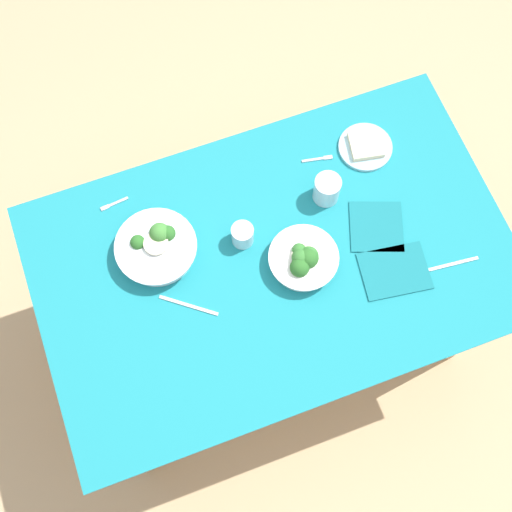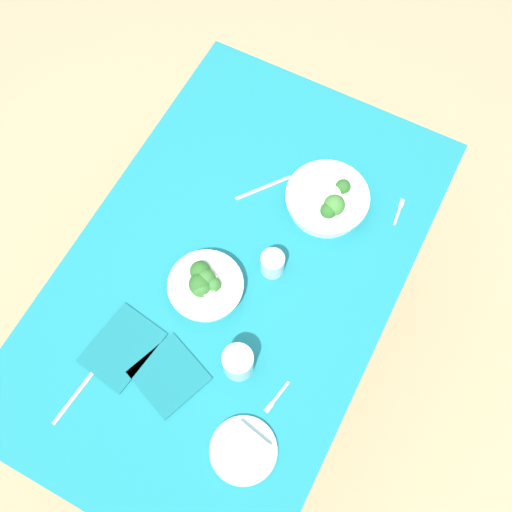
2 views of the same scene
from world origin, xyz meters
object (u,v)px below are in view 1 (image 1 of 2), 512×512
Objects in this scene: table_knife_right at (189,305)px; broccoli_bowl_near at (304,259)px; fork_by_near_bowl at (319,159)px; water_glass_center at (243,235)px; napkin_folded_upper at (395,271)px; fork_by_far_bowl at (113,204)px; water_glass_side at (327,189)px; bread_side_plate at (366,146)px; table_knife_left at (448,265)px; broccoli_bowl_far at (157,247)px; napkin_folded_lower at (376,227)px.

broccoli_bowl_near is at bearing -141.39° from table_knife_right.
water_glass_center is at bearing -140.59° from fork_by_near_bowl.
table_knife_right is 0.64m from napkin_folded_upper.
fork_by_far_bowl is at bearing 145.38° from napkin_folded_upper.
broccoli_bowl_near is 0.28m from napkin_folded_upper.
fork_by_far_bowl is at bearing -175.67° from fork_by_near_bowl.
water_glass_side reaches higher than table_knife_right.
fork_by_far_bowl and table_knife_right have the same top height.
water_glass_side is (0.30, 0.05, 0.01)m from water_glass_center.
bread_side_plate is 1.82× the size of water_glass_side.
broccoli_bowl_near is at bearing 164.79° from table_knife_left.
broccoli_bowl_far is 1.47× the size of napkin_folded_lower.
broccoli_bowl_far reaches higher than napkin_folded_upper.
fork_by_far_bowl and table_knife_left have the same top height.
water_glass_side is 0.44m from table_knife_left.
broccoli_bowl_far is 0.76m from bread_side_plate.
water_glass_center is 0.76× the size of fork_by_near_bowl.
napkin_folded_lower is (0.63, 0.04, 0.00)m from table_knife_right.
broccoli_bowl_far is 0.20m from table_knife_right.
napkin_folded_lower is at bearing -14.56° from water_glass_center.
fork_by_near_bowl is at bearing 60.24° from broccoli_bowl_near.
water_glass_side is 0.50× the size of table_knife_left.
broccoli_bowl_near is 0.37m from table_knife_right.
napkin_folded_upper is at bearing -101.45° from bread_side_plate.
napkin_folded_upper and napkin_folded_lower have the same top height.
broccoli_bowl_near is 0.45m from table_knife_left.
broccoli_bowl_far is 2.47× the size of fork_by_near_bowl.
napkin_folded_lower is at bearing 87.45° from napkin_folded_upper.
water_glass_center is 0.45× the size of napkin_folded_lower.
water_glass_center is 0.41× the size of table_knife_right.
broccoli_bowl_far reaches higher than water_glass_side.
broccoli_bowl_near is at bearing -172.76° from napkin_folded_lower.
bread_side_plate is 1.89× the size of fork_by_far_bowl.
broccoli_bowl_far is 0.56m from water_glass_side.
fork_by_near_bowl is at bearing 174.83° from bread_side_plate.
fork_by_near_bowl is (-0.16, 0.01, -0.01)m from bread_side_plate.
water_glass_side is 0.33m from napkin_folded_upper.
table_knife_left is (0.08, -0.47, -0.01)m from bread_side_plate.
water_glass_center is (0.26, -0.05, 0.00)m from broccoli_bowl_far.
water_glass_center reaches higher than table_knife_left.
bread_side_plate is 2.30× the size of water_glass_center.
broccoli_bowl_near reaches higher than water_glass_center.
napkin_folded_lower is (0.67, -0.16, -0.03)m from broccoli_bowl_far.
broccoli_bowl_far is at bearing 179.57° from water_glass_side.
water_glass_side is at bearing 51.02° from broccoli_bowl_near.
bread_side_plate reaches higher than table_knife_left.
napkin_folded_lower reaches higher than table_knife_left.
fork_by_near_bowl is 0.54× the size of table_knife_right.
table_knife_right is at bearing 169.61° from napkin_folded_upper.
broccoli_bowl_near is 0.24m from water_glass_side.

